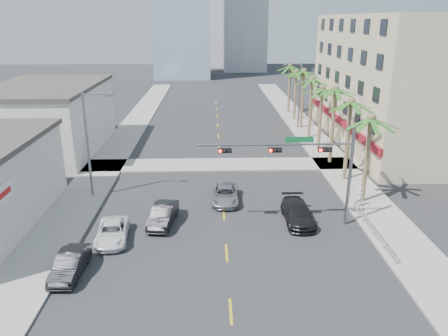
% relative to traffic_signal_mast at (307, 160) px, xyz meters
% --- Properties ---
extents(ground, '(260.00, 260.00, 0.00)m').
position_rel_traffic_signal_mast_xyz_m(ground, '(-5.78, -7.95, -5.06)').
color(ground, '#262628').
rests_on(ground, ground).
extents(sidewalk_right, '(4.00, 120.00, 0.15)m').
position_rel_traffic_signal_mast_xyz_m(sidewalk_right, '(6.22, 12.05, -4.99)').
color(sidewalk_right, gray).
rests_on(sidewalk_right, ground).
extents(sidewalk_left, '(4.00, 120.00, 0.15)m').
position_rel_traffic_signal_mast_xyz_m(sidewalk_left, '(-17.78, 12.05, -4.99)').
color(sidewalk_left, gray).
rests_on(sidewalk_left, ground).
extents(sidewalk_cross, '(80.00, 4.00, 0.15)m').
position_rel_traffic_signal_mast_xyz_m(sidewalk_cross, '(-5.78, 14.05, -4.99)').
color(sidewalk_cross, gray).
rests_on(sidewalk_cross, ground).
extents(building_right, '(15.25, 28.00, 15.00)m').
position_rel_traffic_signal_mast_xyz_m(building_right, '(16.21, 22.05, 2.43)').
color(building_right, tan).
rests_on(building_right, ground).
extents(building_left_far, '(11.00, 18.00, 7.20)m').
position_rel_traffic_signal_mast_xyz_m(building_left_far, '(-25.28, 20.05, -1.46)').
color(building_left_far, beige).
rests_on(building_left_far, ground).
extents(traffic_signal_mast, '(11.12, 0.54, 7.20)m').
position_rel_traffic_signal_mast_xyz_m(traffic_signal_mast, '(0.00, 0.00, 0.00)').
color(traffic_signal_mast, slate).
rests_on(traffic_signal_mast, ground).
extents(palm_tree_0, '(4.80, 4.80, 7.80)m').
position_rel_traffic_signal_mast_xyz_m(palm_tree_0, '(5.82, 4.05, 2.02)').
color(palm_tree_0, brown).
rests_on(palm_tree_0, ground).
extents(palm_tree_1, '(4.80, 4.80, 8.16)m').
position_rel_traffic_signal_mast_xyz_m(palm_tree_1, '(5.82, 9.25, 2.37)').
color(palm_tree_1, brown).
rests_on(palm_tree_1, ground).
extents(palm_tree_2, '(4.80, 4.80, 8.52)m').
position_rel_traffic_signal_mast_xyz_m(palm_tree_2, '(5.82, 14.45, 2.72)').
color(palm_tree_2, brown).
rests_on(palm_tree_2, ground).
extents(palm_tree_3, '(4.80, 4.80, 7.80)m').
position_rel_traffic_signal_mast_xyz_m(palm_tree_3, '(5.82, 19.65, 2.02)').
color(palm_tree_3, brown).
rests_on(palm_tree_3, ground).
extents(palm_tree_4, '(4.80, 4.80, 8.16)m').
position_rel_traffic_signal_mast_xyz_m(palm_tree_4, '(5.82, 24.85, 2.37)').
color(palm_tree_4, brown).
rests_on(palm_tree_4, ground).
extents(palm_tree_5, '(4.80, 4.80, 8.52)m').
position_rel_traffic_signal_mast_xyz_m(palm_tree_5, '(5.82, 30.05, 2.72)').
color(palm_tree_5, brown).
rests_on(palm_tree_5, ground).
extents(palm_tree_6, '(4.80, 4.80, 7.80)m').
position_rel_traffic_signal_mast_xyz_m(palm_tree_6, '(5.82, 35.25, 2.02)').
color(palm_tree_6, brown).
rests_on(palm_tree_6, ground).
extents(palm_tree_7, '(4.80, 4.80, 8.16)m').
position_rel_traffic_signal_mast_xyz_m(palm_tree_7, '(5.82, 40.45, 2.37)').
color(palm_tree_7, brown).
rests_on(palm_tree_7, ground).
extents(streetlight_left, '(2.55, 0.25, 9.00)m').
position_rel_traffic_signal_mast_xyz_m(streetlight_left, '(-16.78, 6.05, -0.00)').
color(streetlight_left, slate).
rests_on(streetlight_left, ground).
extents(streetlight_right, '(2.55, 0.25, 9.00)m').
position_rel_traffic_signal_mast_xyz_m(streetlight_right, '(5.21, 30.05, -0.00)').
color(streetlight_right, slate).
rests_on(streetlight_right, ground).
extents(guardrail, '(0.08, 8.08, 1.00)m').
position_rel_traffic_signal_mast_xyz_m(guardrail, '(4.52, -1.95, -4.39)').
color(guardrail, silver).
rests_on(guardrail, ground).
extents(car_parked_mid, '(1.56, 4.22, 1.38)m').
position_rel_traffic_signal_mast_xyz_m(car_parked_mid, '(-15.18, -6.18, -4.37)').
color(car_parked_mid, black).
rests_on(car_parked_mid, ground).
extents(car_parked_far, '(2.46, 4.64, 1.24)m').
position_rel_traffic_signal_mast_xyz_m(car_parked_far, '(-13.58, -1.98, -4.44)').
color(car_parked_far, white).
rests_on(car_parked_far, ground).
extents(car_lane_left, '(2.12, 4.61, 1.46)m').
position_rel_traffic_signal_mast_xyz_m(car_lane_left, '(-10.34, 0.49, -4.33)').
color(car_lane_left, black).
rests_on(car_lane_left, ground).
extents(car_lane_center, '(2.38, 4.78, 1.30)m').
position_rel_traffic_signal_mast_xyz_m(car_lane_center, '(-5.59, 4.51, -4.41)').
color(car_lane_center, '#A7A7AC').
rests_on(car_lane_center, ground).
extents(car_lane_right, '(2.08, 5.03, 1.45)m').
position_rel_traffic_signal_mast_xyz_m(car_lane_right, '(-0.28, 0.54, -4.34)').
color(car_lane_right, black).
rests_on(car_lane_right, ground).
extents(pedestrian, '(0.62, 0.43, 1.64)m').
position_rel_traffic_signal_mast_xyz_m(pedestrian, '(5.13, 2.91, -4.09)').
color(pedestrian, white).
rests_on(pedestrian, sidewalk_right).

